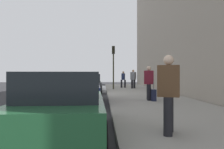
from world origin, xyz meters
TOP-DOWN VIEW (x-y plane):
  - ground_plane at (0.00, 0.00)m, footprint 56.00×56.00m
  - sidewalk at (0.00, -3.30)m, footprint 28.00×4.60m
  - lane_stripe_centre at (0.00, 3.20)m, footprint 28.00×0.14m
  - snow_bank_curb at (4.97, -0.70)m, footprint 7.94×0.56m
  - parked_car_green at (-11.67, 0.21)m, footprint 4.48×2.01m
  - parked_car_navy at (-5.41, 0.36)m, footprint 4.63×1.99m
  - parked_car_charcoal at (1.48, 0.36)m, footprint 4.39×2.01m
  - pedestrian_grey_coat at (4.71, -3.60)m, footprint 0.55×0.56m
  - pedestrian_navy_coat at (6.06, -2.75)m, footprint 0.51×0.53m
  - pedestrian_burgundy_coat at (-5.35, -3.07)m, footprint 0.57×0.50m
  - pedestrian_brown_coat at (-12.01, -2.16)m, footprint 0.55×0.54m
  - traffic_light_pole at (3.65, -1.64)m, footprint 0.35×0.26m
  - rolling_suitcase at (-5.77, -3.22)m, footprint 0.34×0.22m

SIDE VIEW (x-z plane):
  - ground_plane at x=0.00m, z-range 0.00..0.00m
  - lane_stripe_centre at x=0.00m, z-range 0.00..0.01m
  - sidewalk at x=0.00m, z-range 0.00..0.15m
  - snow_bank_curb at x=4.97m, z-range 0.00..0.22m
  - rolling_suitcase at x=-5.77m, z-range -0.03..0.90m
  - parked_car_charcoal at x=1.48m, z-range 0.00..1.51m
  - parked_car_green at x=-11.67m, z-range 0.00..1.51m
  - parked_car_navy at x=-5.41m, z-range 0.00..1.51m
  - pedestrian_navy_coat at x=6.06m, z-range 0.21..1.87m
  - pedestrian_brown_coat at x=-12.01m, z-range 0.21..1.95m
  - pedestrian_burgundy_coat at x=-5.35m, z-range 0.21..1.96m
  - pedestrian_grey_coat at x=4.71m, z-range 0.21..2.00m
  - traffic_light_pole at x=3.65m, z-range 0.87..4.78m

